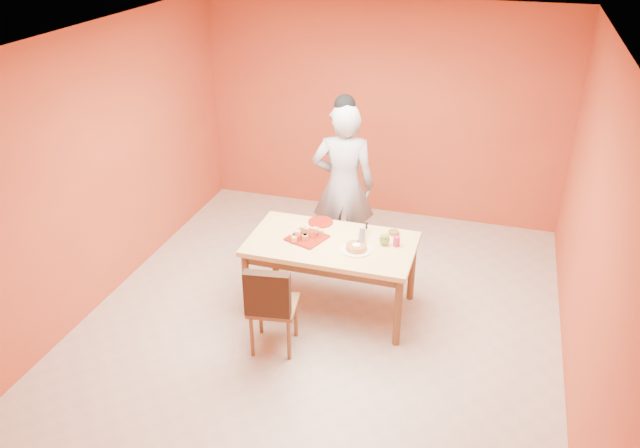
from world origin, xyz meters
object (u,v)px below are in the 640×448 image
(person, at_px, (343,186))
(pastry_platter, at_px, (307,238))
(magenta_glass, at_px, (397,241))
(egg_ornament, at_px, (384,239))
(red_dinner_plate, at_px, (321,222))
(dining_chair, at_px, (272,304))
(sponge_cake, at_px, (356,247))
(checker_tin, at_px, (394,233))
(dining_table, at_px, (331,250))

(person, distance_m, pastry_platter, 0.95)
(pastry_platter, relative_size, magenta_glass, 3.51)
(egg_ornament, relative_size, magenta_glass, 1.35)
(magenta_glass, bearing_deg, person, 132.37)
(red_dinner_plate, height_order, magenta_glass, magenta_glass)
(dining_chair, xyz_separation_m, magenta_glass, (0.94, 0.86, 0.33))
(sponge_cake, relative_size, egg_ornament, 1.55)
(dining_chair, bearing_deg, red_dinner_plate, 75.63)
(red_dinner_plate, bearing_deg, person, 81.56)
(person, xyz_separation_m, pastry_platter, (-0.11, -0.93, -0.16))
(sponge_cake, bearing_deg, pastry_platter, 171.07)
(magenta_glass, xyz_separation_m, checker_tin, (-0.07, 0.22, -0.03))
(dining_chair, xyz_separation_m, checker_tin, (0.87, 1.08, 0.30))
(egg_ornament, bearing_deg, magenta_glass, -6.37)
(egg_ornament, bearing_deg, dining_table, 173.61)
(pastry_platter, distance_m, red_dinner_plate, 0.36)
(checker_tin, bearing_deg, magenta_glass, -72.94)
(dining_table, distance_m, dining_chair, 0.85)
(person, bearing_deg, checker_tin, 127.26)
(dining_table, relative_size, person, 0.86)
(dining_chair, distance_m, egg_ornament, 1.23)
(pastry_platter, xyz_separation_m, checker_tin, (0.79, 0.33, 0.01))
(checker_tin, bearing_deg, sponge_cake, -123.60)
(red_dinner_plate, height_order, egg_ornament, egg_ornament)
(dining_table, height_order, checker_tin, checker_tin)
(dining_chair, height_order, egg_ornament, dining_chair)
(dining_table, bearing_deg, red_dinner_plate, 121.50)
(pastry_platter, height_order, red_dinner_plate, pastry_platter)
(sponge_cake, height_order, magenta_glass, magenta_glass)
(dining_chair, bearing_deg, dining_table, 58.04)
(dining_table, height_order, egg_ornament, egg_ornament)
(person, height_order, magenta_glass, person)
(dining_chair, xyz_separation_m, egg_ornament, (0.83, 0.84, 0.35))
(dining_chair, relative_size, red_dinner_plate, 3.58)
(red_dinner_plate, bearing_deg, egg_ornament, -20.28)
(dining_chair, distance_m, checker_tin, 1.42)
(checker_tin, bearing_deg, pastry_platter, -156.91)
(pastry_platter, xyz_separation_m, egg_ornament, (0.74, 0.10, 0.05))
(magenta_glass, bearing_deg, dining_table, -170.04)
(red_dinner_plate, distance_m, sponge_cake, 0.65)
(sponge_cake, relative_size, magenta_glass, 2.09)
(sponge_cake, distance_m, magenta_glass, 0.40)
(pastry_platter, bearing_deg, person, 83.03)
(person, bearing_deg, magenta_glass, 120.98)
(person, distance_m, red_dinner_plate, 0.60)
(red_dinner_plate, relative_size, checker_tin, 2.44)
(dining_chair, height_order, red_dinner_plate, dining_chair)
(sponge_cake, bearing_deg, magenta_glass, 29.73)
(pastry_platter, relative_size, sponge_cake, 1.68)
(person, relative_size, checker_tin, 17.77)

